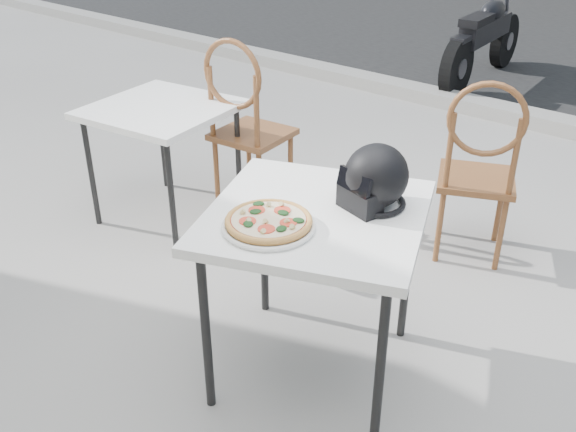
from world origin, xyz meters
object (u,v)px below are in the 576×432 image
Objects in this scene: cafe_chair_main at (480,162)px; cafe_chair_side at (244,117)px; helmet at (374,180)px; motorcycle at (484,40)px; pizza at (269,221)px; cafe_table_main at (316,227)px; cafe_table_side at (161,117)px; plate at (269,226)px.

cafe_chair_side is at bearing -10.39° from cafe_chair_main.
helmet is 4.55m from motorcycle.
helmet is (0.19, 0.40, 0.08)m from pizza.
pizza reaches higher than cafe_table_main.
pizza reaches higher than cafe_table_side.
pizza is at bearing -100.72° from helmet.
pizza is (-0.05, -0.22, 0.10)m from cafe_table_main.
pizza is 0.19× the size of motorcycle.
cafe_table_side is at bearing -97.45° from motorcycle.
cafe_chair_side is at bearing 53.28° from cafe_table_side.
cafe_chair_side is (-1.20, 1.14, -0.17)m from plate.
cafe_table_side is 0.77× the size of cafe_chair_side.
cafe_table_main is 4.67m from motorcycle.
helmet is at bearing 67.01° from cafe_chair_main.
cafe_chair_main is at bearing -70.19° from motorcycle.
pizza is at bearing -79.06° from motorcycle.
motorcycle is (-1.26, 4.68, -0.40)m from pizza.
cafe_chair_main is at bearing 83.83° from plate.
plate reaches higher than cafe_table_side.
cafe_table_side is (-1.49, 0.74, -0.16)m from pizza.
cafe_table_main is 0.57× the size of motorcycle.
cafe_chair_side is at bearing 136.45° from plate.
cafe_chair_side reaches higher than motorcycle.
cafe_chair_main is 0.95× the size of cafe_chair_side.
cafe_chair_main is 0.56× the size of motorcycle.
helmet is at bearing 64.33° from plate.
cafe_chair_side is at bearing 136.46° from pizza.
cafe_chair_side reaches higher than cafe_table_side.
pizza is 4.87m from motorcycle.
cafe_table_side is at bearing -176.73° from helmet.
cafe_table_main is 1.02× the size of cafe_chair_main.
plate is 0.40× the size of cafe_chair_side.
cafe_table_main is 0.97× the size of cafe_chair_side.
cafe_table_main is 0.25m from pizza.
pizza reaches higher than plate.
cafe_chair_side reaches higher than helmet.
cafe_chair_side reaches higher than plate.
cafe_table_side is (-1.65, -0.74, 0.07)m from cafe_chair_main.
plate is at bearing -100.71° from helmet.
cafe_chair_main reaches higher than motorcycle.
motorcycle is (-1.42, 3.20, -0.17)m from cafe_chair_main.
cafe_chair_main is at bearing 106.59° from helmet.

